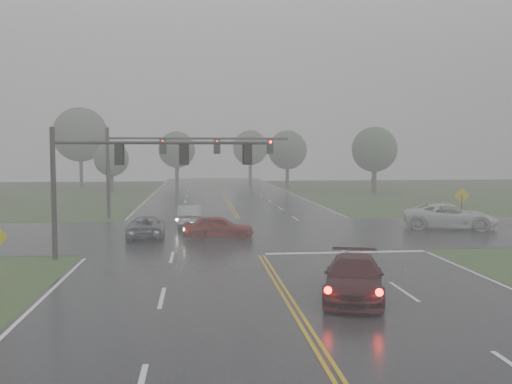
{
  "coord_description": "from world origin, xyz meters",
  "views": [
    {
      "loc": [
        -3.19,
        -14.43,
        5.26
      ],
      "look_at": [
        -0.06,
        16.0,
        3.12
      ],
      "focal_mm": 40.0,
      "sensor_mm": 36.0,
      "label": 1
    }
  ],
  "objects": [
    {
      "name": "sedan_silver",
      "position": [
        -3.8,
        25.86,
        0.0
      ],
      "size": [
        1.69,
        4.63,
        1.51
      ],
      "primitive_type": "imported",
      "rotation": [
        0.0,
        0.0,
        3.16
      ],
      "color": "#96989D",
      "rests_on": "ground"
    },
    {
      "name": "tree_n_far",
      "position": [
        6.21,
        86.96,
        6.03
      ],
      "size": [
        6.25,
        6.25,
        9.18
      ],
      "color": "#372B23",
      "rests_on": "ground"
    },
    {
      "name": "sedan_red",
      "position": [
        -1.94,
        19.74,
        0.0
      ],
      "size": [
        4.37,
        2.06,
        1.44
      ],
      "primitive_type": "imported",
      "rotation": [
        0.0,
        0.0,
        1.48
      ],
      "color": "maroon",
      "rests_on": "ground"
    },
    {
      "name": "car_grey",
      "position": [
        -6.37,
        20.94,
        0.0
      ],
      "size": [
        2.37,
        4.85,
        1.33
      ],
      "primitive_type": "imported",
      "rotation": [
        0.0,
        0.0,
        3.18
      ],
      "color": "#57595E",
      "rests_on": "ground"
    },
    {
      "name": "tree_nw_b",
      "position": [
        -20.6,
        73.4,
        7.88
      ],
      "size": [
        8.15,
        8.15,
        11.97
      ],
      "color": "#372B23",
      "rests_on": "ground"
    },
    {
      "name": "tree_e_near",
      "position": [
        19.33,
        56.6,
        5.59
      ],
      "size": [
        5.8,
        5.8,
        8.51
      ],
      "color": "#372B23",
      "rests_on": "ground"
    },
    {
      "name": "sign_diamond_east",
      "position": [
        15.3,
        23.8,
        1.89
      ],
      "size": [
        1.17,
        0.12,
        2.8
      ],
      "rotation": [
        0.0,
        0.0,
        0.05
      ],
      "color": "black",
      "rests_on": "ground"
    },
    {
      "name": "pickup_white",
      "position": [
        13.92,
        22.61,
        0.0
      ],
      "size": [
        6.82,
        4.66,
        1.73
      ],
      "primitive_type": "imported",
      "rotation": [
        0.0,
        0.0,
        1.26
      ],
      "color": "silver",
      "rests_on": "ground"
    },
    {
      "name": "cross_street",
      "position": [
        0.0,
        22.0,
        0.0
      ],
      "size": [
        120.0,
        14.0,
        0.02
      ],
      "primitive_type": "cube",
      "color": "black",
      "rests_on": "ground"
    },
    {
      "name": "main_road",
      "position": [
        0.0,
        20.0,
        0.0
      ],
      "size": [
        18.0,
        160.0,
        0.02
      ],
      "primitive_type": "cube",
      "color": "black",
      "rests_on": "ground"
    },
    {
      "name": "tree_nw_a",
      "position": [
        -14.38,
        61.69,
        4.34
      ],
      "size": [
        4.5,
        4.5,
        6.61
      ],
      "color": "#372B23",
      "rests_on": "ground"
    },
    {
      "name": "tree_n_mid",
      "position": [
        -6.47,
        77.67,
        5.64
      ],
      "size": [
        5.84,
        5.84,
        8.58
      ],
      "color": "#372B23",
      "rests_on": "ground"
    },
    {
      "name": "sedan_maroon",
      "position": [
        2.36,
        5.24,
        0.0
      ],
      "size": [
        3.4,
        5.48,
        1.48
      ],
      "primitive_type": "imported",
      "rotation": [
        0.0,
        0.0,
        -0.28
      ],
      "color": "black",
      "rests_on": "ground"
    },
    {
      "name": "signal_gantry_near",
      "position": [
        -6.97,
        14.18,
        4.53
      ],
      "size": [
        10.7,
        0.28,
        6.49
      ],
      "color": "black",
      "rests_on": "ground"
    },
    {
      "name": "stop_bar",
      "position": [
        4.5,
        14.4,
        0.0
      ],
      "size": [
        8.5,
        0.5,
        0.01
      ],
      "primitive_type": "cube",
      "color": "white",
      "rests_on": "ground"
    },
    {
      "name": "ground",
      "position": [
        0.0,
        0.0,
        0.0
      ],
      "size": [
        180.0,
        180.0,
        0.0
      ],
      "primitive_type": "plane",
      "color": "#2E4C20",
      "rests_on": "ground"
    },
    {
      "name": "tree_ne_a",
      "position": [
        10.06,
        69.11,
        5.57
      ],
      "size": [
        5.77,
        5.77,
        8.47
      ],
      "color": "#372B23",
      "rests_on": "ground"
    },
    {
      "name": "signal_gantry_far",
      "position": [
        -5.64,
        31.28,
        5.11
      ],
      "size": [
        14.43,
        0.36,
        7.2
      ],
      "color": "black",
      "rests_on": "ground"
    }
  ]
}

